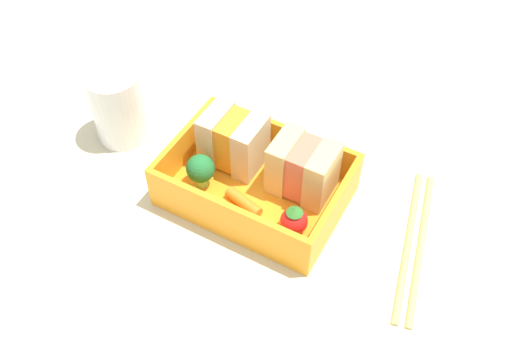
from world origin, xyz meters
The scene contains 11 objects.
ground_plane centered at (0.00, 0.00, -1.00)cm, with size 120.00×120.00×2.00cm, color beige.
bento_tray centered at (0.00, 0.00, 0.60)cm, with size 17.69×12.25×1.20cm, color orange.
bento_rim centered at (0.00, 0.00, 3.19)cm, with size 17.69×12.25×3.99cm.
sandwich_left centered at (-3.97, 2.35, 4.18)cm, with size 6.15×4.70×5.95cm.
sandwich_center_left centered at (3.97, 2.35, 4.18)cm, with size 6.15×4.70×5.95cm.
broccoli_floret centered at (-5.18, -2.10, 3.36)cm, with size 2.90×2.90×3.77cm.
carrot_stick_far_left centered at (0.15, -2.53, 1.79)cm, with size 1.17×1.17×4.14cm, color orange.
strawberry_far_left centered at (5.61, -2.73, 2.66)cm, with size 2.67×2.67×3.27cm.
chopstick_pair centered at (16.34, 2.10, 0.35)cm, with size 5.52×18.04×0.70cm.
drinking_glass centered at (-17.52, 0.68, 4.22)cm, with size 5.76×5.76×8.44cm, color white.
folded_napkin centered at (1.57, -17.54, 0.20)cm, with size 13.53×9.21×0.40cm, color silver.
Camera 1 is at (17.96, -32.40, 46.01)cm, focal length 40.00 mm.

